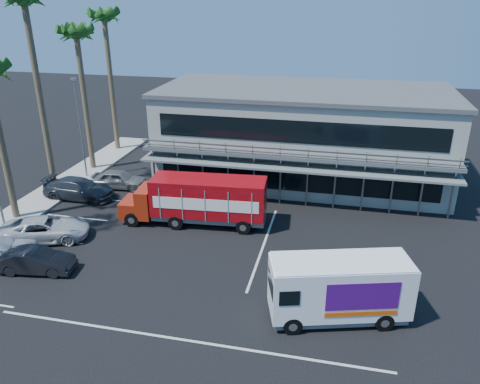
# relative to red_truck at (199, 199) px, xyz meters

# --- Properties ---
(ground) EXTENTS (120.00, 120.00, 0.00)m
(ground) POSITION_rel_red_truck_xyz_m (2.60, -4.95, -1.75)
(ground) COLOR black
(ground) RESTS_ON ground
(building) EXTENTS (22.40, 12.00, 7.30)m
(building) POSITION_rel_red_truck_xyz_m (5.60, 9.99, 1.91)
(building) COLOR #959B8E
(building) RESTS_ON ground
(curb_strip) EXTENTS (3.00, 32.00, 0.16)m
(curb_strip) POSITION_rel_red_truck_xyz_m (-12.40, 1.05, -1.67)
(curb_strip) COLOR #A5A399
(curb_strip) RESTS_ON ground
(palm_d) EXTENTS (2.80, 2.80, 14.75)m
(palm_d) POSITION_rel_red_truck_xyz_m (-12.60, 3.05, 11.05)
(palm_d) COLOR brown
(palm_d) RESTS_ON ground
(palm_e) EXTENTS (2.80, 2.80, 12.25)m
(palm_e) POSITION_rel_red_truck_xyz_m (-12.10, 8.05, 8.82)
(palm_e) COLOR brown
(palm_e) RESTS_ON ground
(palm_f) EXTENTS (2.80, 2.80, 13.25)m
(palm_f) POSITION_rel_red_truck_xyz_m (-12.50, 13.55, 9.72)
(palm_f) COLOR brown
(palm_f) RESTS_ON ground
(light_pole_far) EXTENTS (0.50, 0.25, 8.09)m
(light_pole_far) POSITION_rel_red_truck_xyz_m (-11.60, 6.05, 2.75)
(light_pole_far) COLOR gray
(light_pole_far) RESTS_ON ground
(red_truck) EXTENTS (9.62, 2.97, 3.19)m
(red_truck) POSITION_rel_red_truck_xyz_m (0.00, 0.00, 0.00)
(red_truck) COLOR #A2220D
(red_truck) RESTS_ON ground
(white_van) EXTENTS (6.65, 3.83, 3.08)m
(white_van) POSITION_rel_red_truck_xyz_m (9.12, -7.94, -0.12)
(white_van) COLOR white
(white_van) RESTS_ON ground
(parked_car_b) EXTENTS (4.18, 1.98, 1.32)m
(parked_car_b) POSITION_rel_red_truck_xyz_m (-6.90, -7.45, -1.09)
(parked_car_b) COLOR black
(parked_car_b) RESTS_ON ground
(parked_car_c) EXTENTS (5.75, 4.20, 1.45)m
(parked_car_c) POSITION_rel_red_truck_xyz_m (-8.59, -4.15, -1.02)
(parked_car_c) COLOR silver
(parked_car_c) RESTS_ON ground
(parked_car_d) EXTENTS (5.27, 2.17, 1.53)m
(parked_car_d) POSITION_rel_red_truck_xyz_m (-9.90, 2.06, -0.99)
(parked_car_d) COLOR #2A3038
(parked_car_d) RESTS_ON ground
(parked_car_e) EXTENTS (4.37, 2.07, 1.44)m
(parked_car_e) POSITION_rel_red_truck_xyz_m (-7.95, 4.57, -1.03)
(parked_car_e) COLOR slate
(parked_car_e) RESTS_ON ground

